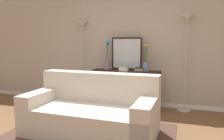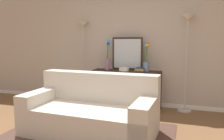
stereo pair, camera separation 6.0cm
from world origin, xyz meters
TOP-DOWN VIEW (x-y plane):
  - back_wall at (0.00, 2.39)m, footprint 12.00×0.15m
  - area_rug at (-0.17, 0.46)m, footprint 2.43×1.74m
  - couch at (-0.16, 0.62)m, footprint 1.95×1.02m
  - console_table at (0.01, 2.03)m, footprint 1.39×0.33m
  - floor_lamp_left at (-1.02, 2.17)m, footprint 0.28×0.28m
  - floor_lamp_right at (1.16, 2.17)m, footprint 0.28×0.28m
  - wall_mirror at (-0.02, 2.16)m, footprint 0.64×0.02m
  - vase_tall_flowers at (-0.39, 2.01)m, footprint 0.11×0.13m
  - vase_short_flowers at (0.41, 2.01)m, footprint 0.12×0.13m
  - fruit_bowl at (-0.02, 1.94)m, footprint 0.20×0.20m
  - book_stack at (0.29, 1.94)m, footprint 0.20×0.14m
  - book_row_under_console at (-0.37, 2.03)m, footprint 0.40×0.17m

SIDE VIEW (x-z plane):
  - area_rug at x=-0.17m, z-range 0.00..0.01m
  - book_row_under_console at x=-0.37m, z-range -0.01..0.12m
  - couch at x=-0.16m, z-range -0.13..0.75m
  - console_table at x=0.01m, z-range 0.15..0.93m
  - fruit_bowl at x=-0.02m, z-range 0.78..0.85m
  - book_stack at x=0.29m, z-range 0.78..0.86m
  - vase_short_flowers at x=0.41m, z-range 0.72..1.29m
  - vase_tall_flowers at x=-0.39m, z-range 0.72..1.34m
  - wall_mirror at x=-0.02m, z-range 0.78..1.45m
  - back_wall at x=0.00m, z-range 0.00..2.63m
  - floor_lamp_left at x=-1.02m, z-range 0.52..2.33m
  - floor_lamp_right at x=1.16m, z-range 0.54..2.41m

